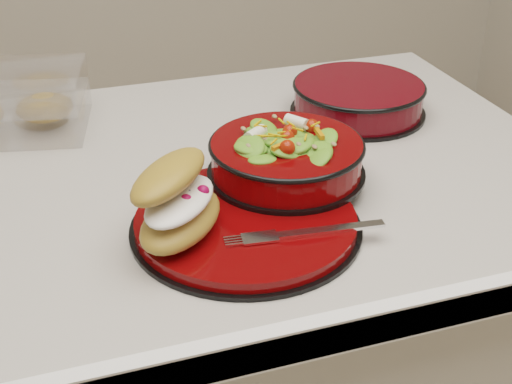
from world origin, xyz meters
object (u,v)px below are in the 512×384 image
object	(u,v)px
salad_bowl	(286,152)
pastry_box	(8,103)
dinner_plate	(247,223)
fork	(309,232)
extra_bowl	(358,97)
croissant	(179,200)

from	to	relation	value
salad_bowl	pastry_box	distance (m)	0.48
dinner_plate	fork	size ratio (longest dim) A/B	1.65
dinner_plate	extra_bowl	xyz separation A→B (m)	(0.29, 0.29, 0.02)
croissant	fork	distance (m)	0.16
dinner_plate	extra_bowl	distance (m)	0.41
dinner_plate	fork	world-z (taller)	fork
croissant	fork	world-z (taller)	croissant
salad_bowl	croissant	size ratio (longest dim) A/B	1.23
pastry_box	extra_bowl	xyz separation A→B (m)	(0.56, -0.12, -0.02)
croissant	pastry_box	size ratio (longest dim) A/B	0.66
pastry_box	extra_bowl	world-z (taller)	pastry_box
salad_bowl	extra_bowl	xyz separation A→B (m)	(0.20, 0.20, -0.02)
pastry_box	dinner_plate	bearing A→B (deg)	-44.58
salad_bowl	fork	xyz separation A→B (m)	(-0.03, -0.15, -0.03)
extra_bowl	pastry_box	bearing A→B (deg)	167.73
dinner_plate	fork	xyz separation A→B (m)	(0.06, -0.06, 0.01)
dinner_plate	salad_bowl	world-z (taller)	salad_bowl
dinner_plate	fork	distance (m)	0.09
salad_bowl	pastry_box	world-z (taller)	salad_bowl
salad_bowl	croissant	distance (m)	0.19
fork	pastry_box	bearing A→B (deg)	41.14
salad_bowl	extra_bowl	distance (m)	0.29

